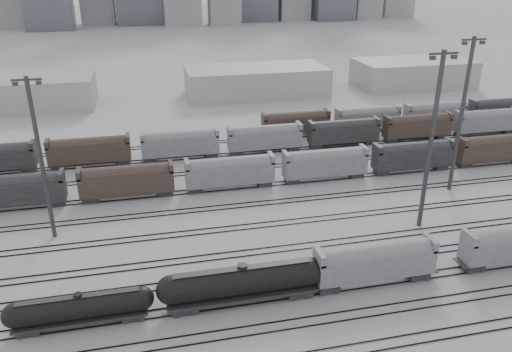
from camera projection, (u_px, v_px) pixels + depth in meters
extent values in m
plane|color=silver|center=(354.00, 291.00, 58.73)|extent=(900.00, 900.00, 0.00)
cube|color=black|center=(392.00, 348.00, 49.99)|extent=(220.00, 0.07, 0.16)
cube|color=black|center=(386.00, 338.00, 51.28)|extent=(220.00, 0.07, 0.16)
cube|color=black|center=(371.00, 316.00, 54.47)|extent=(220.00, 0.07, 0.16)
cube|color=black|center=(365.00, 308.00, 55.76)|extent=(220.00, 0.07, 0.16)
cube|color=black|center=(353.00, 289.00, 58.95)|extent=(220.00, 0.07, 0.16)
cube|color=black|center=(348.00, 282.00, 60.24)|extent=(220.00, 0.07, 0.16)
cube|color=black|center=(337.00, 266.00, 63.43)|extent=(220.00, 0.07, 0.16)
cube|color=black|center=(333.00, 260.00, 64.71)|extent=(220.00, 0.07, 0.16)
cube|color=black|center=(324.00, 246.00, 67.91)|extent=(220.00, 0.07, 0.16)
cube|color=black|center=(320.00, 241.00, 69.19)|extent=(220.00, 0.07, 0.16)
cube|color=black|center=(307.00, 222.00, 74.18)|extent=(220.00, 0.07, 0.16)
cube|color=black|center=(304.00, 218.00, 75.46)|extent=(220.00, 0.07, 0.16)
cube|color=black|center=(294.00, 202.00, 80.45)|extent=(220.00, 0.07, 0.16)
cube|color=black|center=(291.00, 198.00, 81.73)|extent=(220.00, 0.07, 0.16)
cube|color=black|center=(282.00, 185.00, 86.72)|extent=(220.00, 0.07, 0.16)
cube|color=black|center=(280.00, 181.00, 88.00)|extent=(220.00, 0.07, 0.16)
cube|color=black|center=(271.00, 168.00, 93.88)|extent=(220.00, 0.07, 0.16)
cube|color=black|center=(269.00, 165.00, 95.17)|extent=(220.00, 0.07, 0.16)
cube|color=black|center=(261.00, 153.00, 101.05)|extent=(220.00, 0.07, 0.16)
cube|color=black|center=(259.00, 151.00, 102.33)|extent=(220.00, 0.07, 0.16)
cube|color=black|center=(252.00, 140.00, 108.21)|extent=(220.00, 0.07, 0.16)
cube|color=black|center=(251.00, 138.00, 109.50)|extent=(220.00, 0.07, 0.16)
cube|color=black|center=(29.00, 328.00, 52.06)|extent=(2.31, 1.87, 0.62)
cube|color=black|center=(133.00, 314.00, 54.24)|extent=(2.31, 1.87, 0.62)
cube|color=black|center=(82.00, 318.00, 52.98)|extent=(13.77, 2.40, 0.22)
cylinder|color=black|center=(80.00, 307.00, 52.42)|extent=(12.88, 2.58, 2.58)
sphere|color=black|center=(14.00, 316.00, 51.09)|extent=(2.58, 2.58, 2.58)
sphere|color=black|center=(142.00, 298.00, 53.74)|extent=(2.58, 2.58, 2.58)
cylinder|color=black|center=(78.00, 296.00, 51.85)|extent=(0.89, 0.89, 0.44)
cube|color=black|center=(78.00, 296.00, 51.89)|extent=(12.43, 0.80, 0.05)
cube|color=black|center=(184.00, 306.00, 55.33)|extent=(2.87, 2.32, 0.77)
cube|color=black|center=(299.00, 290.00, 58.05)|extent=(2.87, 2.32, 0.77)
cube|color=black|center=(243.00, 293.00, 56.48)|extent=(17.12, 2.98, 0.28)
cylinder|color=black|center=(243.00, 280.00, 55.78)|extent=(16.02, 3.20, 3.20)
sphere|color=black|center=(170.00, 290.00, 54.14)|extent=(3.20, 3.20, 3.20)
sphere|color=black|center=(311.00, 271.00, 57.42)|extent=(3.20, 3.20, 3.20)
cylinder|color=black|center=(242.00, 267.00, 55.08)|extent=(1.10, 1.10, 0.55)
cube|color=black|center=(242.00, 268.00, 55.12)|extent=(15.46, 0.99, 0.07)
cube|color=black|center=(327.00, 286.00, 58.81)|extent=(2.53, 2.04, 0.68)
cube|color=black|center=(417.00, 273.00, 61.20)|extent=(2.53, 2.04, 0.68)
cube|color=gray|center=(375.00, 263.00, 59.10)|extent=(14.58, 2.92, 3.11)
cylinder|color=gray|center=(376.00, 255.00, 58.64)|extent=(13.22, 2.82, 2.82)
cube|color=gray|center=(320.00, 257.00, 56.90)|extent=(0.68, 2.92, 1.36)
cube|color=gray|center=(430.00, 242.00, 59.77)|extent=(0.68, 2.92, 1.36)
cone|color=black|center=(373.00, 277.00, 59.85)|extent=(2.33, 2.33, 0.87)
cube|color=black|center=(472.00, 266.00, 62.78)|extent=(2.47, 1.99, 0.66)
cube|color=gray|center=(470.00, 238.00, 60.91)|extent=(0.66, 2.85, 1.33)
cone|color=black|center=(512.00, 258.00, 63.80)|extent=(2.28, 2.28, 0.85)
cylinder|color=#3A3A3C|center=(41.00, 162.00, 66.06)|extent=(0.58, 0.58, 22.75)
cube|color=#3A3A3C|center=(26.00, 80.00, 61.75)|extent=(3.64, 0.27, 0.27)
cube|color=#3A3A3C|center=(15.00, 84.00, 61.65)|extent=(0.64, 0.45, 0.45)
cube|color=#3A3A3C|center=(39.00, 83.00, 62.21)|extent=(0.64, 0.45, 0.45)
cylinder|color=#3A3A3C|center=(431.00, 143.00, 68.57)|extent=(0.65, 0.65, 25.47)
cube|color=#3A3A3C|center=(444.00, 53.00, 63.75)|extent=(4.07, 0.31, 0.31)
cube|color=#3A3A3C|center=(433.00, 58.00, 63.64)|extent=(0.71, 0.51, 0.51)
cube|color=#3A3A3C|center=(454.00, 57.00, 64.26)|extent=(0.71, 0.51, 0.51)
cylinder|color=#3A3A3C|center=(461.00, 117.00, 80.16)|extent=(0.65, 0.65, 25.45)
cube|color=#3A3A3C|center=(474.00, 39.00, 75.34)|extent=(4.07, 0.31, 0.31)
cube|color=#3A3A3C|center=(465.00, 43.00, 75.22)|extent=(0.71, 0.51, 0.51)
cube|color=#3A3A3C|center=(482.00, 43.00, 75.85)|extent=(0.71, 0.51, 0.51)
cube|color=black|center=(15.00, 192.00, 77.46)|extent=(15.00, 3.00, 5.60)
cube|color=#48372E|center=(127.00, 182.00, 80.95)|extent=(15.00, 3.00, 5.60)
cube|color=gray|center=(230.00, 173.00, 84.44)|extent=(15.00, 3.00, 5.60)
cube|color=gray|center=(325.00, 165.00, 87.93)|extent=(15.00, 3.00, 5.60)
cube|color=black|center=(412.00, 157.00, 91.41)|extent=(15.00, 3.00, 5.60)
cube|color=#48372E|center=(494.00, 150.00, 94.90)|extent=(15.00, 3.00, 5.60)
cube|color=#48372E|center=(90.00, 152.00, 93.85)|extent=(15.00, 3.00, 5.60)
cube|color=gray|center=(180.00, 145.00, 97.33)|extent=(15.00, 3.00, 5.60)
cube|color=gray|center=(265.00, 139.00, 100.82)|extent=(15.00, 3.00, 5.60)
cube|color=black|center=(344.00, 133.00, 104.31)|extent=(15.00, 3.00, 5.60)
cube|color=#48372E|center=(417.00, 127.00, 107.79)|extent=(15.00, 3.00, 5.60)
cube|color=gray|center=(486.00, 122.00, 111.28)|extent=(15.00, 3.00, 5.60)
cube|color=#48372E|center=(296.00, 124.00, 109.83)|extent=(15.00, 3.00, 5.60)
cube|color=gray|center=(367.00, 119.00, 113.32)|extent=(15.00, 3.00, 5.60)
cube|color=gray|center=(435.00, 115.00, 116.81)|extent=(15.00, 3.00, 5.60)
cube|color=black|center=(498.00, 110.00, 120.29)|extent=(15.00, 3.00, 5.60)
cube|color=#ACACAF|center=(256.00, 81.00, 144.29)|extent=(40.00, 18.00, 8.00)
cube|color=#ACACAF|center=(413.00, 73.00, 154.54)|extent=(35.00, 18.00, 8.00)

